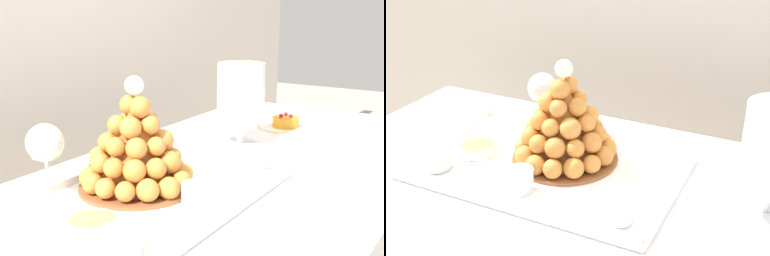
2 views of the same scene
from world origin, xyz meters
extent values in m
cylinder|color=brown|center=(0.77, 0.31, 0.38)|extent=(0.04, 0.04, 0.76)
cube|color=brown|center=(0.00, 0.00, 0.77)|extent=(1.66, 0.75, 0.02)
cube|color=white|center=(0.00, 0.00, 0.78)|extent=(1.72, 0.81, 0.00)
cube|color=white|center=(0.00, 0.40, 0.61)|extent=(1.72, 0.01, 0.33)
cube|color=white|center=(0.86, 0.00, 0.61)|extent=(0.01, 0.81, 0.33)
cube|color=white|center=(-0.27, 0.05, 0.78)|extent=(0.62, 0.39, 0.01)
cube|color=white|center=(-0.27, -0.14, 0.80)|extent=(0.62, 0.01, 0.02)
cube|color=white|center=(-0.27, 0.25, 0.80)|extent=(0.62, 0.01, 0.02)
cube|color=white|center=(-0.58, 0.05, 0.80)|extent=(0.01, 0.39, 0.02)
cube|color=white|center=(0.04, 0.05, 0.80)|extent=(0.01, 0.39, 0.02)
cylinder|color=white|center=(-0.27, 0.05, 0.79)|extent=(0.36, 0.36, 0.00)
cylinder|color=brown|center=(-0.25, 0.10, 0.79)|extent=(0.26, 0.26, 0.01)
cone|color=#B46A2C|center=(-0.25, 0.10, 0.90)|extent=(0.17, 0.17, 0.20)
sphere|color=orange|center=(-0.15, 0.10, 0.82)|extent=(0.05, 0.05, 0.05)
sphere|color=orange|center=(-0.16, 0.15, 0.82)|extent=(0.05, 0.05, 0.05)
sphere|color=orange|center=(-0.19, 0.19, 0.82)|extent=(0.05, 0.05, 0.05)
sphere|color=orange|center=(-0.23, 0.21, 0.82)|extent=(0.05, 0.05, 0.05)
sphere|color=orange|center=(-0.27, 0.21, 0.82)|extent=(0.04, 0.04, 0.04)
sphere|color=orange|center=(-0.32, 0.19, 0.82)|extent=(0.05, 0.05, 0.05)
sphere|color=orange|center=(-0.34, 0.15, 0.82)|extent=(0.05, 0.05, 0.05)
sphere|color=orange|center=(-0.35, 0.10, 0.82)|extent=(0.04, 0.04, 0.04)
sphere|color=orange|center=(-0.34, 0.06, 0.82)|extent=(0.04, 0.04, 0.04)
sphere|color=orange|center=(-0.32, 0.02, 0.82)|extent=(0.05, 0.05, 0.05)
sphere|color=orange|center=(-0.27, 0.00, 0.82)|extent=(0.05, 0.05, 0.05)
sphere|color=orange|center=(-0.23, 0.00, 0.82)|extent=(0.05, 0.05, 0.05)
sphere|color=orange|center=(-0.19, 0.02, 0.82)|extent=(0.05, 0.05, 0.05)
sphere|color=orange|center=(-0.16, 0.06, 0.82)|extent=(0.04, 0.04, 0.04)
sphere|color=orange|center=(-0.18, 0.13, 0.86)|extent=(0.04, 0.04, 0.04)
sphere|color=orange|center=(-0.20, 0.17, 0.86)|extent=(0.05, 0.05, 0.05)
sphere|color=orange|center=(-0.25, 0.19, 0.86)|extent=(0.05, 0.05, 0.05)
sphere|color=orange|center=(-0.29, 0.18, 0.86)|extent=(0.05, 0.05, 0.05)
sphere|color=orange|center=(-0.32, 0.14, 0.86)|extent=(0.04, 0.04, 0.04)
sphere|color=orange|center=(-0.33, 0.10, 0.86)|extent=(0.04, 0.04, 0.04)
sphere|color=orange|center=(-0.32, 0.06, 0.86)|extent=(0.05, 0.05, 0.05)
sphere|color=orange|center=(-0.28, 0.03, 0.86)|extent=(0.04, 0.04, 0.04)
sphere|color=orange|center=(-0.24, 0.03, 0.86)|extent=(0.05, 0.05, 0.05)
sphere|color=orange|center=(-0.19, 0.05, 0.86)|extent=(0.04, 0.04, 0.04)
sphere|color=orange|center=(-0.17, 0.09, 0.86)|extent=(0.05, 0.05, 0.05)
sphere|color=orange|center=(-0.21, 0.14, 0.90)|extent=(0.05, 0.05, 0.05)
sphere|color=orange|center=(-0.25, 0.16, 0.90)|extent=(0.05, 0.05, 0.05)
sphere|color=orange|center=(-0.29, 0.15, 0.90)|extent=(0.04, 0.04, 0.04)
sphere|color=orange|center=(-0.31, 0.11, 0.90)|extent=(0.04, 0.04, 0.04)
sphere|color=orange|center=(-0.30, 0.07, 0.90)|extent=(0.05, 0.05, 0.05)
sphere|color=orange|center=(-0.26, 0.05, 0.90)|extent=(0.04, 0.04, 0.04)
sphere|color=orange|center=(-0.21, 0.06, 0.90)|extent=(0.05, 0.05, 0.05)
sphere|color=orange|center=(-0.19, 0.10, 0.90)|extent=(0.04, 0.04, 0.04)
sphere|color=orange|center=(-0.23, 0.14, 0.94)|extent=(0.04, 0.04, 0.04)
sphere|color=orange|center=(-0.28, 0.13, 0.94)|extent=(0.04, 0.04, 0.04)
sphere|color=orange|center=(-0.29, 0.09, 0.94)|extent=(0.05, 0.05, 0.05)
sphere|color=orange|center=(-0.25, 0.07, 0.94)|extent=(0.04, 0.04, 0.04)
sphere|color=orange|center=(-0.21, 0.10, 0.94)|extent=(0.04, 0.04, 0.04)
sphere|color=orange|center=(-0.25, 0.12, 0.98)|extent=(0.04, 0.04, 0.04)
sphere|color=orange|center=(-0.25, 0.09, 0.98)|extent=(0.05, 0.05, 0.05)
sphere|color=white|center=(-0.25, 0.10, 1.02)|extent=(0.04, 0.04, 0.04)
cylinder|color=silver|center=(-0.51, -0.07, 0.81)|extent=(0.06, 0.06, 0.05)
cylinder|color=#F4EAC6|center=(-0.51, -0.07, 0.80)|extent=(0.06, 0.06, 0.02)
cylinder|color=white|center=(-0.51, -0.07, 0.82)|extent=(0.06, 0.06, 0.01)
sphere|color=brown|center=(-0.51, -0.07, 0.83)|extent=(0.02, 0.02, 0.02)
cylinder|color=silver|center=(-0.27, -0.07, 0.81)|extent=(0.06, 0.06, 0.05)
cylinder|color=brown|center=(-0.27, -0.07, 0.80)|extent=(0.05, 0.05, 0.02)
cylinder|color=#8C603D|center=(-0.27, -0.07, 0.82)|extent=(0.05, 0.05, 0.02)
sphere|color=brown|center=(-0.28, -0.07, 0.83)|extent=(0.02, 0.02, 0.02)
cylinder|color=silver|center=(-0.03, -0.08, 0.82)|extent=(0.05, 0.05, 0.05)
cylinder|color=brown|center=(-0.03, -0.08, 0.80)|extent=(0.05, 0.05, 0.02)
cylinder|color=#8C603D|center=(-0.03, -0.08, 0.82)|extent=(0.05, 0.05, 0.02)
sphere|color=brown|center=(-0.03, -0.07, 0.83)|extent=(0.01, 0.01, 0.01)
cylinder|color=white|center=(-0.46, 0.04, 0.80)|extent=(0.10, 0.10, 0.02)
cylinder|color=#F2CC59|center=(-0.46, 0.04, 0.81)|extent=(0.09, 0.09, 0.00)
cylinder|color=white|center=(0.23, 0.09, 0.78)|extent=(0.11, 0.11, 0.01)
cylinder|color=white|center=(0.23, 0.09, 0.82)|extent=(0.02, 0.02, 0.07)
cylinder|color=white|center=(0.23, 0.09, 0.94)|extent=(0.14, 0.14, 0.17)
cylinder|color=pink|center=(0.25, 0.10, 0.87)|extent=(0.06, 0.05, 0.04)
cylinder|color=#D199D8|center=(0.23, 0.12, 0.87)|extent=(0.06, 0.05, 0.06)
cylinder|color=#F9A54C|center=(0.19, 0.10, 0.87)|extent=(0.06, 0.05, 0.06)
cylinder|color=#D199D8|center=(0.23, 0.06, 0.87)|extent=(0.06, 0.05, 0.06)
cylinder|color=#D199D8|center=(0.25, 0.10, 0.89)|extent=(0.06, 0.05, 0.06)
cylinder|color=#F9A54C|center=(0.21, 0.10, 0.89)|extent=(0.07, 0.05, 0.07)
cylinder|color=pink|center=(0.22, 0.07, 0.89)|extent=(0.06, 0.05, 0.05)
cylinder|color=#F9A54C|center=(0.23, 0.13, 0.92)|extent=(0.06, 0.05, 0.05)
cylinder|color=#72B2E0|center=(0.20, 0.10, 0.92)|extent=(0.06, 0.04, 0.06)
cylinder|color=brown|center=(0.22, 0.06, 0.92)|extent=(0.05, 0.05, 0.06)
cylinder|color=#D199D8|center=(0.24, 0.09, 0.92)|extent=(0.06, 0.05, 0.06)
cylinder|color=#F9A54C|center=(0.22, 0.11, 0.94)|extent=(0.06, 0.05, 0.05)
cylinder|color=pink|center=(0.22, 0.08, 0.94)|extent=(0.06, 0.05, 0.06)
cylinder|color=#72B2E0|center=(0.24, 0.09, 0.94)|extent=(0.05, 0.05, 0.04)
cylinder|color=#72B2E0|center=(0.22, 0.11, 0.96)|extent=(0.05, 0.05, 0.04)
cylinder|color=#9ED860|center=(0.22, 0.08, 0.96)|extent=(0.07, 0.05, 0.07)
cylinder|color=#F9A54C|center=(0.24, 0.09, 0.96)|extent=(0.06, 0.05, 0.06)
cylinder|color=#9ED860|center=(0.23, 0.10, 0.96)|extent=(0.07, 0.05, 0.07)
cylinder|color=#D199D8|center=(0.21, 0.10, 0.98)|extent=(0.05, 0.05, 0.03)
cylinder|color=#F9A54C|center=(0.24, 0.06, 0.98)|extent=(0.06, 0.05, 0.06)
cylinder|color=#72B2E0|center=(0.23, 0.10, 0.98)|extent=(0.06, 0.05, 0.06)
cylinder|color=#9ED860|center=(0.20, 0.08, 1.01)|extent=(0.05, 0.05, 0.04)
cylinder|color=#9ED860|center=(0.24, 0.08, 1.01)|extent=(0.07, 0.04, 0.07)
cylinder|color=yellow|center=(0.25, 0.10, 1.01)|extent=(0.06, 0.05, 0.05)
cylinder|color=#9ED860|center=(0.22, 0.11, 1.01)|extent=(0.06, 0.05, 0.05)
cylinder|color=white|center=(0.48, 0.05, 0.78)|extent=(0.19, 0.19, 0.01)
torus|color=gold|center=(0.48, 0.05, 0.79)|extent=(0.19, 0.19, 0.00)
cylinder|color=orange|center=(0.48, 0.05, 0.80)|extent=(0.09, 0.09, 0.03)
sphere|color=#A51923|center=(0.50, 0.06, 0.83)|extent=(0.01, 0.01, 0.01)
sphere|color=#A51923|center=(0.47, 0.07, 0.83)|extent=(0.01, 0.01, 0.01)
sphere|color=#A51923|center=(0.48, 0.04, 0.83)|extent=(0.01, 0.01, 0.01)
cylinder|color=silver|center=(-0.39, 0.24, 0.78)|extent=(0.06, 0.06, 0.00)
cylinder|color=silver|center=(-0.39, 0.24, 0.83)|extent=(0.01, 0.01, 0.09)
sphere|color=silver|center=(-0.39, 0.24, 0.91)|extent=(0.08, 0.08, 0.08)
cylinder|color=#EAE08C|center=(-0.39, 0.24, 0.89)|extent=(0.06, 0.06, 0.03)
camera|label=1|loc=(-1.10, -0.59, 1.20)|focal=48.09mm
camera|label=2|loc=(0.26, -0.88, 1.40)|focal=47.83mm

